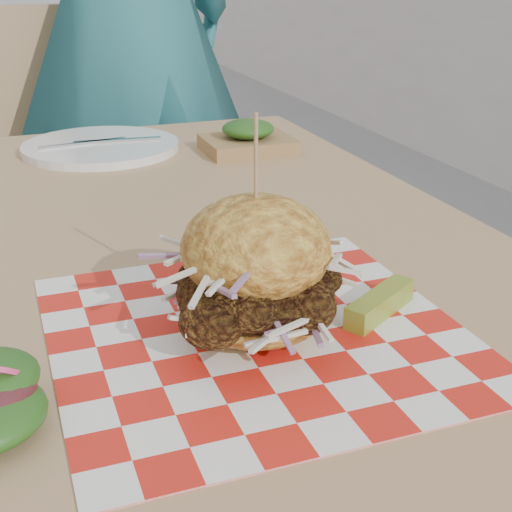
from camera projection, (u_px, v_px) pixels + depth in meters
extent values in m
imported|color=#297178|center=(127.00, 10.00, 1.80)|extent=(0.77, 0.60, 1.87)
cube|color=tan|center=(158.00, 250.00, 0.87)|extent=(0.80, 1.20, 0.04)
cylinder|color=#333338|center=(261.00, 298.00, 1.60)|extent=(0.05, 0.05, 0.71)
cube|color=tan|center=(78.00, 214.00, 1.83)|extent=(0.43, 0.43, 0.04)
cube|color=tan|center=(57.00, 103.00, 1.90)|extent=(0.42, 0.05, 0.50)
cylinder|color=#333338|center=(23.00, 340.00, 1.71)|extent=(0.03, 0.03, 0.43)
cylinder|color=#333338|center=(169.00, 313.00, 1.83)|extent=(0.03, 0.03, 0.43)
cylinder|color=#333338|center=(11.00, 281.00, 2.01)|extent=(0.03, 0.03, 0.43)
cylinder|color=#333338|center=(136.00, 262.00, 2.14)|extent=(0.03, 0.03, 0.43)
cube|color=red|center=(256.00, 331.00, 0.64)|extent=(0.36, 0.36, 0.00)
ellipsoid|color=gold|center=(256.00, 308.00, 0.63)|extent=(0.13, 0.13, 0.04)
ellipsoid|color=brown|center=(256.00, 291.00, 0.63)|extent=(0.14, 0.13, 0.07)
ellipsoid|color=gold|center=(256.00, 248.00, 0.61)|extent=(0.13, 0.13, 0.09)
cylinder|color=tan|center=(256.00, 172.00, 0.58)|extent=(0.00, 0.00, 0.10)
cube|color=olive|center=(380.00, 304.00, 0.67)|extent=(0.09, 0.07, 0.02)
ellipsoid|color=#3F1419|center=(16.00, 408.00, 0.51)|extent=(0.08, 0.08, 0.03)
cylinder|color=white|center=(101.00, 147.00, 1.24)|extent=(0.27, 0.27, 0.01)
cube|color=silver|center=(83.00, 143.00, 1.23)|extent=(0.15, 0.03, 0.00)
cube|color=silver|center=(118.00, 140.00, 1.25)|extent=(0.15, 0.03, 0.00)
cube|color=olive|center=(248.00, 145.00, 1.23)|extent=(0.15, 0.12, 0.02)
ellipsoid|color=#194E16|center=(248.00, 129.00, 1.22)|extent=(0.09, 0.09, 0.03)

